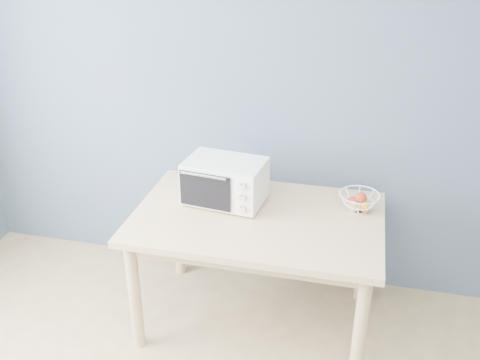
# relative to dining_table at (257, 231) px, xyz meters

# --- Properties ---
(room) EXTENTS (4.01, 4.51, 2.61)m
(room) POSITION_rel_dining_table_xyz_m (-0.13, -1.70, 0.65)
(room) COLOR tan
(room) RESTS_ON ground
(dining_table) EXTENTS (1.40, 0.90, 0.75)m
(dining_table) POSITION_rel_dining_table_xyz_m (0.00, 0.00, 0.00)
(dining_table) COLOR #DEBE85
(dining_table) RESTS_ON ground
(toaster_oven) EXTENTS (0.48, 0.37, 0.27)m
(toaster_oven) POSITION_rel_dining_table_xyz_m (-0.23, 0.11, 0.24)
(toaster_oven) COLOR white
(toaster_oven) RESTS_ON dining_table
(fruit_basket) EXTENTS (0.24, 0.24, 0.12)m
(fruit_basket) POSITION_rel_dining_table_xyz_m (0.55, 0.19, 0.16)
(fruit_basket) COLOR white
(fruit_basket) RESTS_ON dining_table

